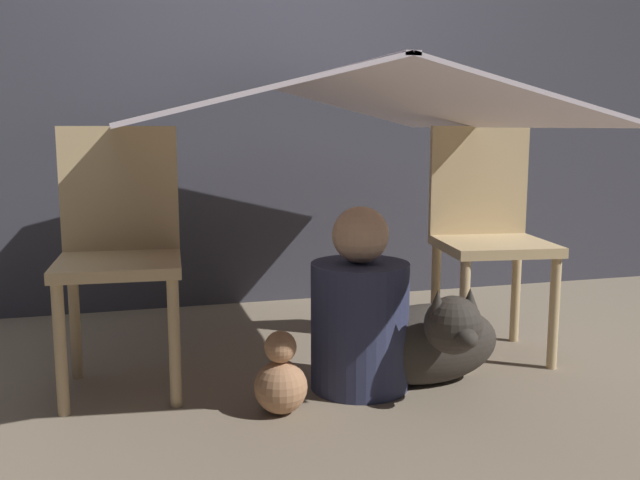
{
  "coord_description": "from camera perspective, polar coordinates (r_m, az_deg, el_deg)",
  "views": [
    {
      "loc": [
        -0.65,
        -2.12,
        0.86
      ],
      "look_at": [
        0.0,
        0.19,
        0.47
      ],
      "focal_mm": 40.0,
      "sensor_mm": 36.0,
      "label": 1
    }
  ],
  "objects": [
    {
      "name": "person_front",
      "position": [
        2.34,
        3.2,
        -5.97
      ],
      "size": [
        0.32,
        0.32,
        0.6
      ],
      "color": "#2D3351",
      "rests_on": "ground_plane"
    },
    {
      "name": "chair_right",
      "position": [
        2.75,
        13.24,
        0.86
      ],
      "size": [
        0.44,
        0.44,
        0.86
      ],
      "rotation": [
        0.0,
        0.0,
        -0.13
      ],
      "color": "#D1B27F",
      "rests_on": "ground_plane"
    },
    {
      "name": "wall_back",
      "position": [
        3.48,
        -5.01,
        15.57
      ],
      "size": [
        7.0,
        0.05,
        2.5
      ],
      "color": "#3D3D47",
      "rests_on": "ground_plane"
    },
    {
      "name": "sheet_canopy",
      "position": [
        2.41,
        -0.0,
        11.12
      ],
      "size": [
        1.33,
        1.57,
        0.18
      ],
      "color": "silver"
    },
    {
      "name": "ground_plane",
      "position": [
        2.38,
        1.29,
        -12.01
      ],
      "size": [
        8.8,
        8.8,
        0.0
      ],
      "primitive_type": "plane",
      "color": "gray"
    },
    {
      "name": "dog",
      "position": [
        2.39,
        8.9,
        -7.94
      ],
      "size": [
        0.51,
        0.42,
        0.37
      ],
      "color": "#332D28",
      "rests_on": "ground_plane"
    },
    {
      "name": "plush_toy",
      "position": [
        2.18,
        -3.16,
        -11.12
      ],
      "size": [
        0.16,
        0.16,
        0.25
      ],
      "color": "tan",
      "rests_on": "ground_plane"
    },
    {
      "name": "chair_left",
      "position": [
        2.42,
        -15.74,
        -0.37
      ],
      "size": [
        0.41,
        0.41,
        0.86
      ],
      "rotation": [
        0.0,
        0.0,
        -0.07
      ],
      "color": "#D1B27F",
      "rests_on": "ground_plane"
    }
  ]
}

